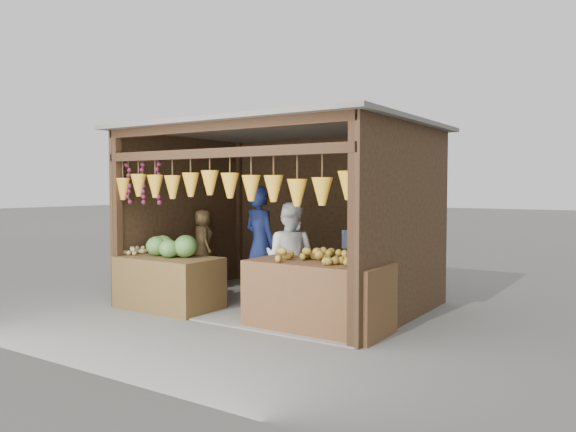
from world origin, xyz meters
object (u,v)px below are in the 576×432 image
Objects in this scene: counter_right at (318,296)px; vendor_seated at (203,240)px; woman_standing at (290,258)px; counter_left at (169,283)px; man_standing at (261,246)px.

vendor_seated is at bearing 158.43° from counter_right.
counter_right is 3.19m from vendor_seated.
counter_right is 1.13× the size of woman_standing.
man_standing is at bearing 42.90° from counter_left.
counter_left is 1.39× the size of vendor_seated.
counter_left is 1.83m from woman_standing.
vendor_seated reaches higher than counter_right.
vendor_seated is at bearing 111.87° from counter_left.
man_standing is 1.57m from vendor_seated.
man_standing is 1.15× the size of woman_standing.
man_standing is (-1.43, 0.76, 0.47)m from counter_right.
man_standing is at bearing 152.07° from counter_right.
counter_right reaches higher than counter_left.
counter_right is at bearing 135.78° from woman_standing.
woman_standing reaches higher than vendor_seated.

